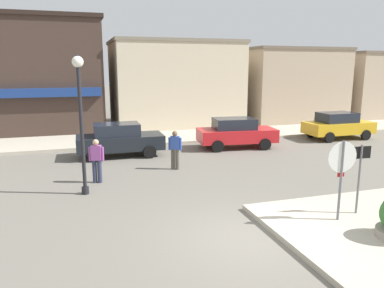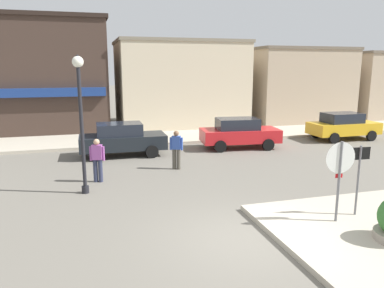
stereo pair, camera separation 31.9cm
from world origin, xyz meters
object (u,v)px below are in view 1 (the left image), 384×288
object	(u,v)px
parked_car_third	(338,125)
parked_car_second	(236,132)
stop_sign	(341,170)
parked_car_nearest	(119,139)
lamp_post	(80,105)
pedestrian_crossing_far	(175,149)
pedestrian_crossing_near	(97,160)
one_way_sign	(359,172)

from	to	relation	value
parked_car_third	parked_car_second	bearing A→B (deg)	-175.67
stop_sign	parked_car_nearest	size ratio (longest dim) A/B	0.57
lamp_post	parked_car_nearest	xyz separation A→B (m)	(1.74, 5.13, -2.15)
lamp_post	parked_car_second	bearing A→B (deg)	33.86
parked_car_nearest	parked_car_third	xyz separation A→B (m)	(12.72, 0.57, 0.00)
parked_car_nearest	pedestrian_crossing_far	world-z (taller)	pedestrian_crossing_far
pedestrian_crossing_near	parked_car_second	bearing A→B (deg)	29.03
parked_car_second	pedestrian_crossing_near	xyz separation A→B (m)	(-7.28, -4.04, 0.06)
parked_car_second	pedestrian_crossing_far	size ratio (longest dim) A/B	2.59
stop_sign	pedestrian_crossing_far	size ratio (longest dim) A/B	1.43
lamp_post	stop_sign	bearing A→B (deg)	-35.79
parked_car_nearest	parked_car_third	size ratio (longest dim) A/B	1.00
stop_sign	lamp_post	size ratio (longest dim) A/B	0.51
lamp_post	pedestrian_crossing_near	size ratio (longest dim) A/B	2.82
lamp_post	parked_car_second	xyz separation A→B (m)	(7.75, 5.20, -2.15)
one_way_sign	pedestrian_crossing_near	bearing A→B (deg)	140.54
lamp_post	pedestrian_crossing_near	distance (m)	2.43
parked_car_third	pedestrian_crossing_far	world-z (taller)	pedestrian_crossing_far
pedestrian_crossing_far	pedestrian_crossing_near	bearing A→B (deg)	-163.80
one_way_sign	pedestrian_crossing_far	distance (m)	7.35
stop_sign	parked_car_third	xyz separation A→B (m)	(8.09, 10.29, -0.71)
stop_sign	parked_car_third	size ratio (longest dim) A/B	0.57
pedestrian_crossing_far	stop_sign	bearing A→B (deg)	-67.77
parked_car_second	pedestrian_crossing_near	bearing A→B (deg)	-150.97
stop_sign	one_way_sign	bearing A→B (deg)	16.41
lamp_post	parked_car_nearest	world-z (taller)	lamp_post
one_way_sign	lamp_post	xyz separation A→B (m)	(-7.16, 4.36, 1.63)
stop_sign	pedestrian_crossing_near	distance (m)	8.26
lamp_post	pedestrian_crossing_near	world-z (taller)	lamp_post
pedestrian_crossing_near	pedestrian_crossing_far	size ratio (longest dim) A/B	1.00
parked_car_third	stop_sign	bearing A→B (deg)	-128.16
stop_sign	pedestrian_crossing_near	size ratio (longest dim) A/B	1.43
parked_car_nearest	parked_car_third	bearing A→B (deg)	2.57
lamp_post	pedestrian_crossing_far	size ratio (longest dim) A/B	2.82
parked_car_nearest	parked_car_second	size ratio (longest dim) A/B	0.97
lamp_post	parked_car_third	world-z (taller)	lamp_post
parked_car_nearest	parked_car_third	world-z (taller)	same
lamp_post	parked_car_nearest	distance (m)	5.83
one_way_sign	pedestrian_crossing_near	world-z (taller)	one_way_sign
pedestrian_crossing_near	one_way_sign	bearing A→B (deg)	-39.46
parked_car_third	pedestrian_crossing_near	size ratio (longest dim) A/B	2.49
parked_car_third	pedestrian_crossing_near	distance (m)	14.71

